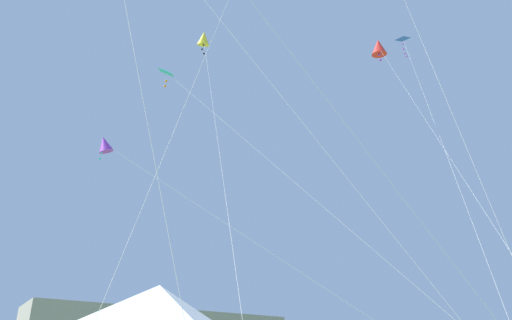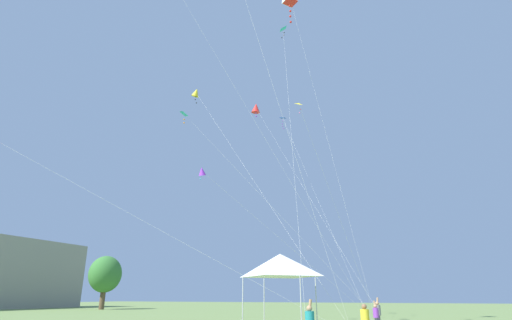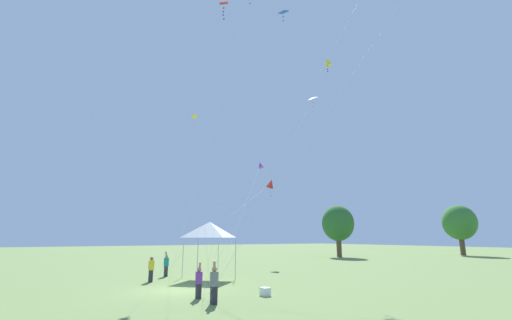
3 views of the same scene
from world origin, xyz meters
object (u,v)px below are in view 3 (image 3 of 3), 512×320
Objects in this scene: person_purple_shirt at (199,281)px; person_grey_shirt at (214,283)px; person_teal_shirt at (166,264)px; cooler_box at (265,292)px; kite_cyan_delta_8 at (247,2)px; kite_cyan_delta_6 at (312,100)px; person_yellow_shirt at (151,268)px; kite_yellow_delta_5 at (194,120)px; festival_tent at (209,230)px; kite_red_diamond_1 at (271,184)px; kite_yellow_diamond_0 at (327,63)px; kite_blue_delta_9 at (283,13)px; kite_purple_diamond_7 at (260,165)px; kite_red_delta_3 at (223,5)px.

person_grey_shirt reaches higher than person_purple_shirt.
person_teal_shirt is 0.98× the size of person_grey_shirt.
cooler_box is 21.37m from kite_cyan_delta_8.
person_grey_shirt is at bearing -150.14° from person_purple_shirt.
person_teal_shirt is at bearing -156.79° from kite_cyan_delta_8.
kite_cyan_delta_8 is (1.24, -7.41, 6.17)m from kite_cyan_delta_6.
kite_yellow_delta_5 reaches higher than person_yellow_shirt.
kite_red_diamond_1 is at bearing 127.31° from festival_tent.
kite_red_diamond_1 is (-5.77, 13.81, 8.27)m from person_teal_shirt.
kite_yellow_delta_5 is (-7.68, 2.29, 11.27)m from person_purple_shirt.
cooler_box is 0.27× the size of person_teal_shirt.
kite_yellow_diamond_0 reaches higher than kite_red_diamond_1.
person_teal_shirt is 17.10m from kite_red_diamond_1.
kite_cyan_delta_8 reaches higher than kite_red_diamond_1.
kite_cyan_delta_8 is 12.40m from kite_blue_delta_9.
kite_cyan_delta_6 is at bearing 47.17° from kite_purple_diamond_7.
kite_cyan_delta_8 reaches higher than kite_purple_diamond_7.
kite_purple_diamond_7 is at bearing -63.50° from kite_blue_delta_9.
kite_cyan_delta_6 is 7.44m from kite_purple_diamond_7.
kite_yellow_delta_5 is (2.91, 0.74, 11.20)m from person_teal_shirt.
kite_yellow_diamond_0 is at bearing -12.42° from kite_red_diamond_1.
kite_blue_delta_9 is at bearing -20.46° from kite_red_diamond_1.
kite_cyan_delta_8 is at bearing -93.60° from kite_yellow_diamond_0.
kite_blue_delta_9 is at bearing 128.50° from kite_cyan_delta_8.
kite_purple_diamond_7 is (-8.85, 5.26, 8.95)m from cooler_box.
festival_tent reaches higher than person_yellow_shirt.
kite_red_delta_3 is 1.28× the size of kite_cyan_delta_8.
kite_red_diamond_1 is at bearing -97.57° from person_yellow_shirt.
festival_tent reaches higher than person_purple_shirt.
festival_tent is at bearing -129.18° from person_yellow_shirt.
person_grey_shirt is 19.49m from kite_cyan_delta_6.
kite_yellow_delta_5 is (-8.69, -1.03, 11.91)m from cooler_box.
person_grey_shirt is 14.79m from kite_yellow_delta_5.
kite_red_delta_3 is 6.66m from kite_blue_delta_9.
person_yellow_shirt is at bearing -80.49° from kite_blue_delta_9.
festival_tent is 8.13× the size of cooler_box.
cooler_box is 13.65m from kite_purple_diamond_7.
kite_red_diamond_1 is 1.06× the size of kite_cyan_delta_6.
person_teal_shirt is at bearing -165.72° from kite_yellow_delta_5.
kite_red_delta_3 reaches higher than person_purple_shirt.
person_grey_shirt is at bearing 30.65° from person_teal_shirt.
kite_red_diamond_1 is 1.63× the size of kite_purple_diamond_7.
festival_tent reaches higher than person_teal_shirt.
person_yellow_shirt is 11.52m from kite_yellow_delta_5.
festival_tent is 2.15× the size of person_grey_shirt.
kite_cyan_delta_6 is at bearing 122.88° from cooler_box.
person_teal_shirt is at bearing -70.43° from person_yellow_shirt.
kite_yellow_diamond_0 is (-3.92, 9.07, 17.61)m from cooler_box.
kite_red_diamond_1 is 0.74× the size of kite_cyan_delta_8.
kite_red_delta_3 is at bearing 166.79° from kite_cyan_delta_8.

